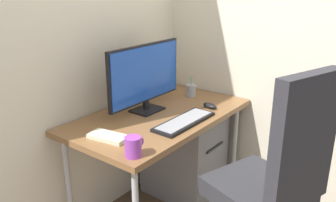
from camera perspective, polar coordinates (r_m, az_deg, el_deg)
The scene contains 11 objects.
wall_back at distance 2.36m, azimuth -8.81°, elevation 15.12°, with size 2.43×0.04×2.80m, color beige.
wall_side_right at distance 2.55m, azimuth 11.06°, elevation 15.27°, with size 0.04×1.90×2.80m, color beige.
desk at distance 2.27m, azimuth -1.34°, elevation -3.29°, with size 1.22×0.68×0.74m.
office_chair at distance 1.90m, azimuth 16.93°, elevation -11.63°, with size 0.65×0.66×1.18m.
filing_cabinet at distance 2.67m, azimuth 2.57°, elevation -8.46°, with size 0.42×0.53×0.64m.
monitor at distance 2.24m, azimuth -3.68°, elevation 4.17°, with size 0.64×0.16×0.44m.
keyboard at distance 2.10m, azimuth 2.68°, elevation -3.33°, with size 0.45×0.16×0.02m.
mouse at distance 2.36m, azimuth 6.80°, elevation -0.76°, with size 0.05×0.11×0.04m, color black.
pen_holder at distance 2.58m, azimuth 3.74°, elevation 1.74°, with size 0.07×0.07×0.16m.
notebook at distance 1.93m, azimuth -9.66°, elevation -5.75°, with size 0.10×0.22×0.02m, color beige.
coffee_mug at distance 1.71m, azimuth -5.65°, elevation -7.37°, with size 0.12×0.08×0.10m.
Camera 1 is at (-1.64, -1.32, 1.55)m, focal length 37.58 mm.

